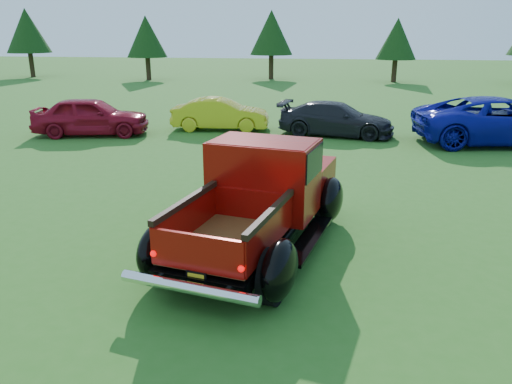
# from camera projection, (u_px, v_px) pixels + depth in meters

# --- Properties ---
(ground) EXTENTS (120.00, 120.00, 0.00)m
(ground) POSITION_uv_depth(u_px,v_px,m) (233.00, 249.00, 8.52)
(ground) COLOR #2C631C
(ground) RESTS_ON ground
(tree_far_west) EXTENTS (3.33, 3.33, 5.20)m
(tree_far_west) POSITION_uv_depth(u_px,v_px,m) (27.00, 31.00, 38.71)
(tree_far_west) COLOR #332114
(tree_far_west) RESTS_ON ground
(tree_west) EXTENTS (2.94, 2.94, 4.60)m
(tree_west) POSITION_uv_depth(u_px,v_px,m) (146.00, 37.00, 36.51)
(tree_west) COLOR #332114
(tree_west) RESTS_ON ground
(tree_mid_left) EXTENTS (3.20, 3.20, 5.00)m
(tree_mid_left) POSITION_uv_depth(u_px,v_px,m) (271.00, 33.00, 37.06)
(tree_mid_left) COLOR #332114
(tree_mid_left) RESTS_ON ground
(tree_mid_right) EXTENTS (2.82, 2.82, 4.40)m
(tree_mid_right) POSITION_uv_depth(u_px,v_px,m) (397.00, 39.00, 35.00)
(tree_mid_right) COLOR #332114
(tree_mid_right) RESTS_ON ground
(pickup_truck) EXTENTS (3.14, 5.17, 1.82)m
(pickup_truck) POSITION_uv_depth(u_px,v_px,m) (264.00, 194.00, 8.61)
(pickup_truck) COLOR black
(pickup_truck) RESTS_ON ground
(show_car_red) EXTENTS (4.20, 2.33, 1.35)m
(show_car_red) POSITION_uv_depth(u_px,v_px,m) (91.00, 116.00, 17.58)
(show_car_red) COLOR maroon
(show_car_red) RESTS_ON ground
(show_car_yellow) EXTENTS (3.66, 1.53, 1.18)m
(show_car_yellow) POSITION_uv_depth(u_px,v_px,m) (220.00, 114.00, 18.55)
(show_car_yellow) COLOR gold
(show_car_yellow) RESTS_ON ground
(show_car_grey) EXTENTS (4.25, 2.32, 1.17)m
(show_car_grey) POSITION_uv_depth(u_px,v_px,m) (336.00, 119.00, 17.58)
(show_car_grey) COLOR black
(show_car_grey) RESTS_ON ground
(show_car_blue) EXTENTS (5.73, 3.21, 1.51)m
(show_car_blue) POSITION_uv_depth(u_px,v_px,m) (501.00, 121.00, 16.20)
(show_car_blue) COLOR #0D1096
(show_car_blue) RESTS_ON ground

